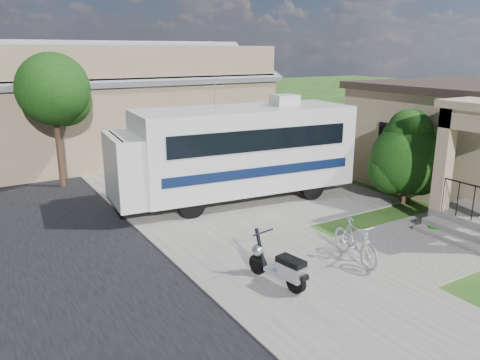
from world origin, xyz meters
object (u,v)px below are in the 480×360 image
scooter (280,266)px  bicycle (355,244)px  motorhome (236,150)px  garden_hose (435,230)px  shrub (406,155)px

scooter → bicycle: (2.05, 0.01, 0.03)m
motorhome → garden_hose: 6.14m
scooter → bicycle: size_ratio=0.96×
shrub → bicycle: size_ratio=1.83×
shrub → garden_hose: 2.98m
scooter → bicycle: bearing=-9.5°
motorhome → shrub: size_ratio=2.61×
shrub → garden_hose: (-1.39, -2.22, -1.42)m
bicycle → garden_hose: 3.13m
motorhome → bicycle: size_ratio=4.78×
shrub → scooter: shrub is taller
scooter → garden_hose: scooter is taller
bicycle → garden_hose: size_ratio=4.56×
shrub → garden_hose: bearing=-122.0°
motorhome → garden_hose: motorhome is taller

